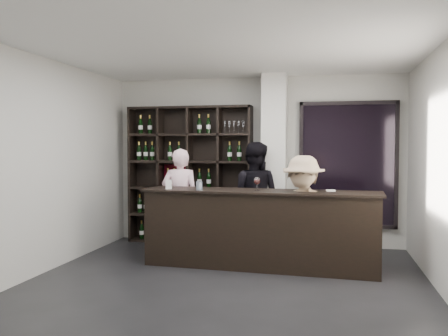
% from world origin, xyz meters
% --- Properties ---
extents(floor, '(5.00, 5.50, 0.01)m').
position_xyz_m(floor, '(0.00, 0.00, -0.01)').
color(floor, black).
rests_on(floor, ground).
extents(wine_shelf, '(2.20, 0.35, 2.40)m').
position_xyz_m(wine_shelf, '(-1.15, 2.57, 1.20)').
color(wine_shelf, black).
rests_on(wine_shelf, floor).
extents(structural_column, '(0.40, 0.40, 2.90)m').
position_xyz_m(structural_column, '(0.35, 2.47, 1.45)').
color(structural_column, silver).
rests_on(structural_column, floor).
extents(glass_panel, '(1.60, 0.08, 2.10)m').
position_xyz_m(glass_panel, '(1.55, 2.69, 1.40)').
color(glass_panel, black).
rests_on(glass_panel, floor).
extents(tasting_counter, '(3.31, 0.69, 1.09)m').
position_xyz_m(tasting_counter, '(0.30, 1.10, 0.55)').
color(tasting_counter, black).
rests_on(tasting_counter, floor).
extents(taster_pink, '(0.66, 0.48, 1.67)m').
position_xyz_m(taster_pink, '(-1.10, 1.85, 0.83)').
color(taster_pink, '#FFCEDA').
rests_on(taster_pink, floor).
extents(taster_black, '(0.94, 0.78, 1.77)m').
position_xyz_m(taster_black, '(0.06, 2.13, 0.89)').
color(taster_black, black).
rests_on(taster_black, floor).
extents(customer, '(1.14, 0.84, 1.58)m').
position_xyz_m(customer, '(0.90, 1.05, 0.79)').
color(customer, tan).
rests_on(customer, floor).
extents(wine_glass, '(0.11, 0.11, 0.21)m').
position_xyz_m(wine_glass, '(0.27, 1.04, 1.20)').
color(wine_glass, white).
rests_on(wine_glass, tasting_counter).
extents(spit_cup, '(0.10, 0.10, 0.12)m').
position_xyz_m(spit_cup, '(-0.53, 0.95, 1.15)').
color(spit_cup, '#ACBDD1').
rests_on(spit_cup, tasting_counter).
extents(napkin_stack, '(0.13, 0.13, 0.02)m').
position_xyz_m(napkin_stack, '(1.27, 1.19, 1.10)').
color(napkin_stack, white).
rests_on(napkin_stack, tasting_counter).
extents(card_stand, '(0.10, 0.07, 0.13)m').
position_xyz_m(card_stand, '(-1.02, 1.04, 1.16)').
color(card_stand, white).
rests_on(card_stand, tasting_counter).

